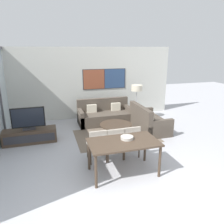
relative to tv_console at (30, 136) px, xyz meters
The scene contains 14 objects.
ground_plane 4.03m from the tv_console, 57.04° to the right, with size 24.00×24.00×0.00m, color #B2B2B7.
wall_back 3.23m from the tv_console, 42.54° to the left, with size 7.01×0.09×2.80m.
area_rug 2.64m from the tv_console, ahead, with size 2.57×1.78×0.01m.
tv_console is the anchor object (origin of this frame).
television 0.54m from the tv_console, 90.00° to the left, with size 0.95×0.20×0.67m.
sofa_main 2.86m from the tv_console, 23.43° to the left, with size 2.00×0.89×0.90m.
sofa_side 3.82m from the tv_console, ahead, with size 0.89×1.58×0.90m.
coffee_table 2.63m from the tv_console, ahead, with size 1.02×1.02×0.41m.
dining_table 3.22m from the tv_console, 48.26° to the right, with size 1.54×0.87×0.78m.
dining_chair_left 2.40m from the tv_console, 45.10° to the right, with size 0.46×0.46×0.86m.
dining_chair_centre 2.73m from the tv_console, 38.73° to the right, with size 0.46×0.46×0.86m.
dining_chair_right 3.08m from the tv_console, 33.43° to the right, with size 0.46×0.46×0.86m.
fruit_bowl 3.25m from the tv_console, 45.51° to the right, with size 0.29×0.29×0.07m.
floor_lamp 4.14m from the tv_console, 15.30° to the left, with size 0.42×0.42×1.40m.
Camera 1 is at (-1.59, -3.15, 2.75)m, focal length 35.00 mm.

